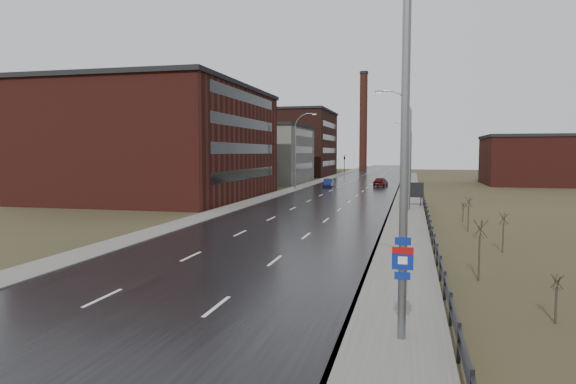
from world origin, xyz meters
The scene contains 25 objects.
ground centered at (0.00, 0.00, 0.00)m, with size 320.00×320.00×0.00m, color #2D2819.
road centered at (0.00, 60.00, 0.03)m, with size 14.00×300.00×0.06m, color black.
sidewalk_right centered at (8.60, 35.00, 0.09)m, with size 3.20×180.00×0.18m, color #595651.
curb_right centered at (7.08, 35.00, 0.09)m, with size 0.16×180.00×0.18m, color slate.
sidewalk_left centered at (-8.20, 60.00, 0.06)m, with size 2.40×260.00×0.12m, color #595651.
warehouse_near centered at (-20.99, 45.00, 6.76)m, with size 22.44×28.56×13.50m.
warehouse_mid centered at (-17.99, 78.00, 5.26)m, with size 16.32×20.40×10.50m.
warehouse_far centered at (-22.99, 108.00, 7.76)m, with size 26.52×24.48×15.50m.
building_right centered at (30.30, 82.00, 4.26)m, with size 18.36×16.32×8.50m.
smokestack centered at (-6.00, 150.00, 15.50)m, with size 2.70×2.70×30.70m.
streetlight_main centered at (8.47, 2.00, 6.06)m, with size 3.91×0.29×12.11m.
streetlight_right_mid centered at (8.50, 36.00, 5.84)m, with size 3.36×0.28×11.35m.
streetlight_left centered at (-7.70, 62.00, 5.84)m, with size 3.36×0.28×11.35m.
streetlight_right_far centered at (8.50, 90.00, 5.84)m, with size 3.36×0.28×11.35m.
guardrail centered at (10.30, 18.31, 0.71)m, with size 0.10×53.05×1.10m.
shrub_b centered at (13.64, 5.02, 0.86)m, with size 0.39×0.41×1.62m.
shrub_c centered at (11.91, 10.33, 1.42)m, with size 0.63×0.67×2.68m.
shrub_d centered at (14.00, 17.28, 1.19)m, with size 0.53×0.56×2.23m.
shrub_e centered at (12.92, 24.76, 1.31)m, with size 0.58×0.61×2.46m.
shrub_f centered at (13.06, 30.01, 0.83)m, with size 0.38×0.40×1.57m.
billboard centered at (9.10, 39.91, 1.73)m, with size 2.22×0.17×2.56m.
traffic_light_left centered at (-8.00, 120.00, 4.60)m, with size 0.58×2.73×5.30m.
traffic_light_right centered at (8.00, 120.00, 4.60)m, with size 0.58×2.73×5.30m.
car_near centered at (-3.82, 67.50, 0.66)m, with size 1.39×3.98×1.31m, color #0D1444.
car_far centered at (4.19, 70.46, 0.78)m, with size 1.83×4.56×1.55m, color #430B10.
Camera 1 is at (9.00, -12.89, 5.57)m, focal length 32.00 mm.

